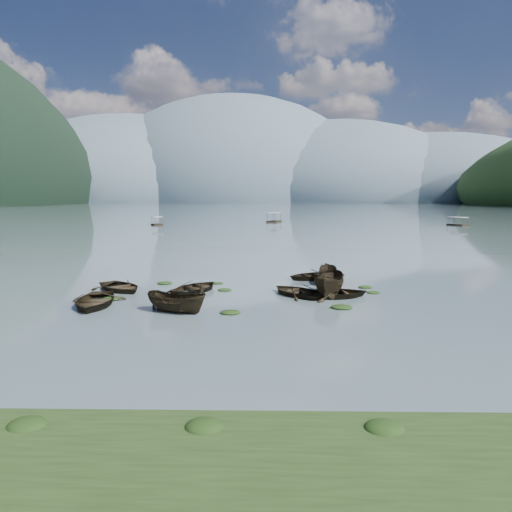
{
  "coord_description": "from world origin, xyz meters",
  "views": [
    {
      "loc": [
        0.67,
        -24.01,
        6.51
      ],
      "look_at": [
        0.0,
        12.0,
        2.0
      ],
      "focal_mm": 32.0,
      "sensor_mm": 36.0,
      "label": 1
    }
  ],
  "objects_px": {
    "pontoon_left": "(157,225)",
    "rowboat_3": "(297,295)",
    "pontoon_centre": "(274,222)",
    "rowboat_0": "(94,306)"
  },
  "relations": [
    {
      "from": "rowboat_3",
      "to": "rowboat_0",
      "type": "bearing_deg",
      "value": -25.54
    },
    {
      "from": "pontoon_centre",
      "to": "pontoon_left",
      "type": "bearing_deg",
      "value": -133.71
    },
    {
      "from": "rowboat_3",
      "to": "pontoon_left",
      "type": "xyz_separation_m",
      "value": [
        -29.04,
        82.49,
        0.0
      ]
    },
    {
      "from": "rowboat_3",
      "to": "pontoon_centre",
      "type": "bearing_deg",
      "value": -130.93
    },
    {
      "from": "rowboat_0",
      "to": "pontoon_left",
      "type": "xyz_separation_m",
      "value": [
        -16.34,
        85.92,
        0.0
      ]
    },
    {
      "from": "rowboat_0",
      "to": "rowboat_3",
      "type": "xyz_separation_m",
      "value": [
        12.7,
        3.43,
        0.0
      ]
    },
    {
      "from": "rowboat_3",
      "to": "pontoon_centre",
      "type": "relative_size",
      "value": 0.64
    },
    {
      "from": "pontoon_centre",
      "to": "rowboat_3",
      "type": "bearing_deg",
      "value": -73.31
    },
    {
      "from": "rowboat_0",
      "to": "pontoon_centre",
      "type": "bearing_deg",
      "value": 74.32
    },
    {
      "from": "pontoon_left",
      "to": "rowboat_3",
      "type": "bearing_deg",
      "value": -92.91
    }
  ]
}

